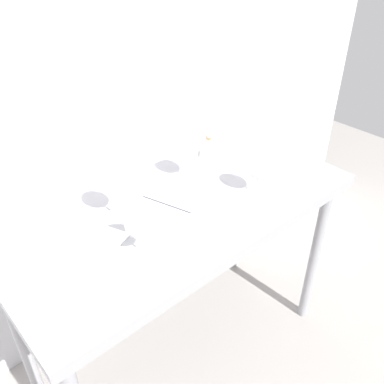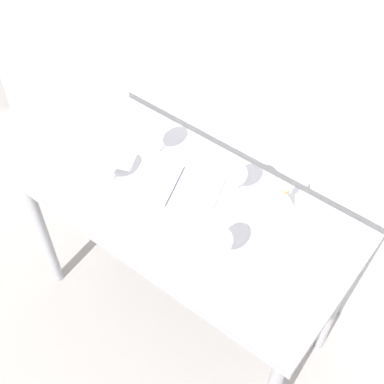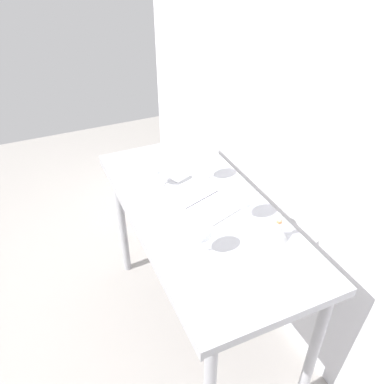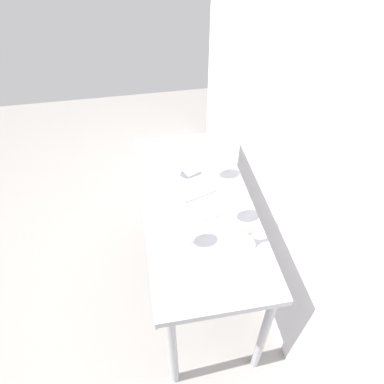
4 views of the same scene
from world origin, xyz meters
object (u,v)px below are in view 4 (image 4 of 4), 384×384
object	(u,v)px
wine_glass_near_left	(172,163)
wine_glass_near_right	(183,231)
wine_glass_far_left	(209,161)
decanter_funnel	(248,238)
open_notebook	(202,197)
tasting_sheet_upper	(197,162)
wine_glass_far_right	(229,206)

from	to	relation	value
wine_glass_near_left	wine_glass_near_right	xyz separation A→B (m)	(0.55, -0.02, -0.00)
wine_glass_near_right	wine_glass_far_left	world-z (taller)	wine_glass_far_left
wine_glass_near_left	wine_glass_far_left	bearing A→B (deg)	78.07
wine_glass_far_left	decanter_funnel	size ratio (longest dim) A/B	1.28
open_notebook	decanter_funnel	bearing A→B (deg)	6.03
wine_glass_near_left	open_notebook	xyz separation A→B (m)	(0.22, 0.15, -0.11)
wine_glass_near_left	tasting_sheet_upper	bearing A→B (deg)	121.80
wine_glass_far_left	decanter_funnel	bearing A→B (deg)	9.55
wine_glass_far_left	open_notebook	size ratio (longest dim) A/B	0.46
open_notebook	tasting_sheet_upper	world-z (taller)	open_notebook
wine_glass_near_right	open_notebook	size ratio (longest dim) A/B	0.41
wine_glass_far_left	wine_glass_near_right	bearing A→B (deg)	-26.03
wine_glass_near_right	wine_glass_far_left	bearing A→B (deg)	153.97
wine_glass_near_left	wine_glass_near_right	distance (m)	0.55
decanter_funnel	wine_glass_far_right	bearing A→B (deg)	-161.34
wine_glass_far_right	decanter_funnel	xyz separation A→B (m)	(0.19, 0.06, -0.07)
wine_glass_near_right	decanter_funnel	world-z (taller)	wine_glass_near_right
wine_glass_near_right	wine_glass_far_right	xyz separation A→B (m)	(-0.13, 0.28, 0.00)
wine_glass_far_right	wine_glass_far_left	world-z (taller)	wine_glass_far_left
open_notebook	decanter_funnel	size ratio (longest dim) A/B	2.77
wine_glass_near_right	open_notebook	world-z (taller)	wine_glass_near_right
wine_glass_far_left	decanter_funnel	distance (m)	0.57
wine_glass_near_left	wine_glass_far_right	world-z (taller)	same
wine_glass_near_left	decanter_funnel	world-z (taller)	wine_glass_near_left
wine_glass_far_right	wine_glass_far_left	xyz separation A→B (m)	(-0.37, -0.03, 0.02)
tasting_sheet_upper	open_notebook	bearing A→B (deg)	-28.70
wine_glass_near_left	tasting_sheet_upper	xyz separation A→B (m)	(-0.11, 0.18, -0.11)
wine_glass_near_left	decanter_funnel	size ratio (longest dim) A/B	1.16
tasting_sheet_upper	decanter_funnel	distance (m)	0.73
wine_glass_near_right	tasting_sheet_upper	bearing A→B (deg)	163.38
wine_glass_near_right	tasting_sheet_upper	distance (m)	0.70
wine_glass_near_left	wine_glass_far_left	distance (m)	0.23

